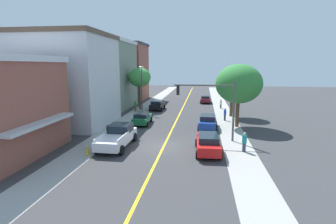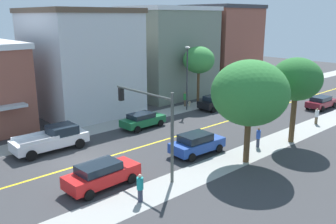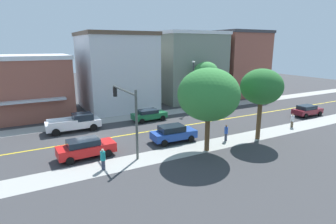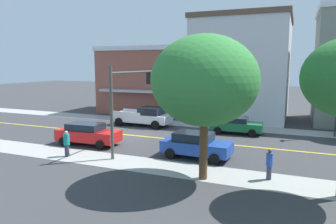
% 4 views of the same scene
% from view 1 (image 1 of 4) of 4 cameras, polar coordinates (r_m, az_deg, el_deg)
% --- Properties ---
extents(ground_plane, '(140.00, 140.00, 0.00)m').
position_cam_1_polar(ground_plane, '(23.05, -0.98, -7.71)').
color(ground_plane, '#38383A').
extents(sidewalk_left, '(2.64, 126.00, 0.01)m').
position_cam_1_polar(sidewalk_left, '(24.87, -16.20, -6.76)').
color(sidewalk_left, '#9E9E99').
rests_on(sidewalk_left, ground).
extents(sidewalk_right, '(2.64, 126.00, 0.01)m').
position_cam_1_polar(sidewalk_right, '(23.02, 15.55, -8.12)').
color(sidewalk_right, '#9E9E99').
rests_on(sidewalk_right, ground).
extents(road_centerline_stripe, '(0.20, 126.00, 0.00)m').
position_cam_1_polar(road_centerline_stripe, '(23.05, -0.98, -7.71)').
color(road_centerline_stripe, yellow).
rests_on(road_centerline_stripe, ground).
extents(brick_apartment_block, '(10.71, 9.85, 10.91)m').
position_cam_1_polar(brick_apartment_block, '(33.34, -21.95, 6.75)').
color(brick_apartment_block, silver).
rests_on(brick_apartment_block, ground).
extents(corner_shop_building, '(8.74, 10.90, 11.28)m').
position_cam_1_polar(corner_shop_building, '(44.69, -13.94, 8.17)').
color(corner_shop_building, gray).
rests_on(corner_shop_building, ground).
extents(pale_office_building, '(9.04, 9.28, 11.66)m').
position_cam_1_polar(pale_office_building, '(54.62, -9.84, 8.87)').
color(pale_office_building, '#935142').
rests_on(pale_office_building, ground).
extents(street_tree_left_near, '(4.03, 4.03, 6.99)m').
position_cam_1_polar(street_tree_left_near, '(36.95, 14.21, 7.10)').
color(street_tree_left_near, brown).
rests_on(street_tree_left_near, ground).
extents(street_tree_right_corner, '(3.64, 3.64, 6.80)m').
position_cam_1_polar(street_tree_right_corner, '(41.92, -6.39, 7.68)').
color(street_tree_right_corner, brown).
rests_on(street_tree_right_corner, ground).
extents(street_tree_left_far, '(5.33, 5.33, 7.32)m').
position_cam_1_polar(street_tree_left_far, '(30.72, 15.54, 6.07)').
color(street_tree_left_far, brown).
rests_on(street_tree_left_far, ground).
extents(fire_hydrant, '(0.44, 0.24, 0.83)m').
position_cam_1_polar(fire_hydrant, '(21.88, -17.62, -8.09)').
color(fire_hydrant, yellow).
rests_on(fire_hydrant, ground).
extents(parking_meter, '(0.12, 0.18, 1.41)m').
position_cam_1_polar(parking_meter, '(25.81, -13.33, -3.87)').
color(parking_meter, '#4C4C51').
rests_on(parking_meter, ground).
extents(traffic_light_mast, '(5.79, 0.32, 5.76)m').
position_cam_1_polar(traffic_light_mast, '(24.45, 10.16, 2.64)').
color(traffic_light_mast, '#474C47').
rests_on(traffic_light_mast, ground).
extents(street_lamp, '(0.70, 0.36, 7.01)m').
position_cam_1_polar(street_lamp, '(38.89, -5.93, 6.10)').
color(street_lamp, '#38383D').
rests_on(street_lamp, ground).
extents(red_sedan_right_curb, '(2.18, 4.75, 1.58)m').
position_cam_1_polar(red_sedan_right_curb, '(21.54, 8.91, -6.83)').
color(red_sedan_right_curb, red).
rests_on(red_sedan_right_curb, ground).
extents(black_sedan_left_curb, '(2.17, 4.16, 1.56)m').
position_cam_1_polar(black_sedan_left_curb, '(41.45, -2.41, 1.59)').
color(black_sedan_left_curb, black).
rests_on(black_sedan_left_curb, ground).
extents(green_sedan_left_curb, '(2.08, 4.35, 1.42)m').
position_cam_1_polar(green_sedan_left_curb, '(31.51, -5.81, -1.38)').
color(green_sedan_left_curb, '#196638').
rests_on(green_sedan_left_curb, ground).
extents(maroon_sedan_right_curb, '(2.03, 4.21, 1.41)m').
position_cam_1_polar(maroon_sedan_right_curb, '(49.79, 8.37, 2.90)').
color(maroon_sedan_right_curb, maroon).
rests_on(maroon_sedan_right_curb, ground).
extents(blue_sedan_right_curb, '(2.23, 4.42, 1.60)m').
position_cam_1_polar(blue_sedan_right_curb, '(29.59, 8.84, -2.08)').
color(blue_sedan_right_curb, '#1E429E').
rests_on(blue_sedan_right_curb, ground).
extents(white_pickup_truck, '(2.44, 5.69, 1.84)m').
position_cam_1_polar(white_pickup_truck, '(23.30, -11.18, -5.35)').
color(white_pickup_truck, silver).
rests_on(white_pickup_truck, ground).
extents(pedestrian_white_shirt, '(0.36, 0.36, 1.57)m').
position_cam_1_polar(pedestrian_white_shirt, '(43.72, 11.72, 1.85)').
color(pedestrian_white_shirt, brown).
rests_on(pedestrian_white_shirt, ground).
extents(pedestrian_teal_shirt, '(0.38, 0.38, 1.67)m').
position_cam_1_polar(pedestrian_teal_shirt, '(22.39, 16.70, -6.37)').
color(pedestrian_teal_shirt, '#33384C').
rests_on(pedestrian_teal_shirt, ground).
extents(pedestrian_green_shirt, '(0.37, 0.37, 1.70)m').
position_cam_1_polar(pedestrian_green_shirt, '(40.64, -7.31, 1.44)').
color(pedestrian_green_shirt, brown).
rests_on(pedestrian_green_shirt, ground).
extents(pedestrian_blue_shirt, '(0.34, 0.34, 1.61)m').
position_cam_1_polar(pedestrian_blue_shirt, '(34.24, 12.61, -0.47)').
color(pedestrian_blue_shirt, '#33384C').
rests_on(pedestrian_blue_shirt, ground).
extents(small_dog, '(0.60, 0.72, 0.58)m').
position_cam_1_polar(small_dog, '(41.23, -6.88, 0.86)').
color(small_dog, '#C6B28C').
rests_on(small_dog, ground).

